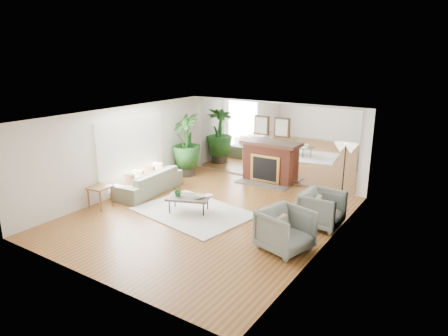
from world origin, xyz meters
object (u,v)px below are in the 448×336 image
Objects in this scene: floor_lamp at (345,154)px; sofa at (148,182)px; fireplace at (268,162)px; coffee_table at (189,198)px; armchair_front at (285,230)px; potted_ficus at (186,143)px; armchair_back at (322,209)px; side_table at (100,190)px.

sofa is at bearing -162.65° from floor_lamp.
fireplace is 1.69× the size of coffee_table.
armchair_front is 5.88m from potted_ficus.
sofa is 2.12m from potted_ficus.
armchair_front is (2.38, -3.84, -0.22)m from fireplace.
armchair_back is 0.97× the size of armchair_front.
potted_ficus is (-0.15, 1.97, 0.76)m from sofa.
potted_ficus is (-2.08, 2.55, 0.70)m from coffee_table.
potted_ficus is (-5.20, 1.51, 0.67)m from armchair_back.
armchair_front is at bearing 72.63° from sofa.
potted_ficus reaches higher than floor_lamp.
floor_lamp is at bearing -3.93° from potted_ficus.
armchair_front reaches higher than coffee_table.
fireplace reaches higher than floor_lamp.
coffee_table is 3.29m from armchair_back.
floor_lamp is (5.15, 1.61, 1.20)m from sofa.
armchair_back is 0.46× the size of potted_ficus.
floor_lamp is at bearing 30.85° from side_table.
fireplace is 3.71m from sofa.
fireplace is at bearing 58.64° from side_table.
armchair_front is (4.83, -1.08, 0.11)m from sofa.
floor_lamp reaches higher than armchair_back.
fireplace is 3.48m from armchair_back.
fireplace reaches higher than sofa.
floor_lamp reaches higher than armchair_front.
fireplace is 2.75m from potted_ficus.
potted_ficus is at bearing 89.20° from side_table.
sofa is at bearing 163.48° from coffee_table.
coffee_table is 0.54× the size of sofa.
armchair_back is at bearing -16.22° from potted_ficus.
side_table is at bearing -154.51° from coffee_table.
potted_ficus reaches higher than sofa.
armchair_back is 5.46m from potted_ficus.
fireplace is 0.91× the size of sofa.
armchair_front is at bearing 171.90° from armchair_back.
floor_lamp is at bearing 34.08° from coffee_table.
armchair_front is at bearing -96.77° from floor_lamp.
sofa reaches higher than side_table.
potted_ficus is (0.05, 3.56, 0.59)m from side_table.
armchair_back is 1.60m from floor_lamp.
sofa is at bearing 93.44° from armchair_front.
armchair_front is 1.63× the size of side_table.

